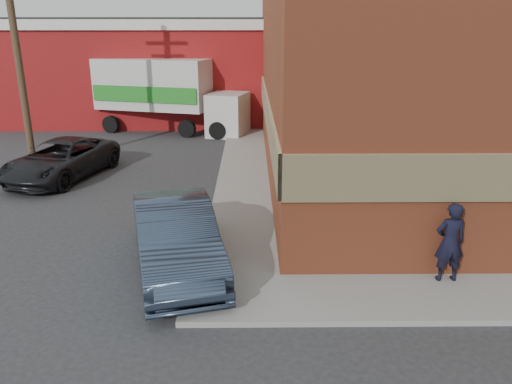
% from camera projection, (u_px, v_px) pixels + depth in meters
% --- Properties ---
extents(ground, '(90.00, 90.00, 0.00)m').
position_uv_depth(ground, '(211.00, 280.00, 10.77)').
color(ground, '#28282B').
rests_on(ground, ground).
extents(brick_building, '(14.25, 18.25, 9.36)m').
position_uv_depth(brick_building, '(463.00, 41.00, 17.90)').
color(brick_building, '#A5492A').
rests_on(brick_building, ground).
extents(sidewalk_west, '(1.80, 18.00, 0.12)m').
position_uv_depth(sidewalk_west, '(244.00, 166.00, 19.29)').
color(sidewalk_west, gray).
rests_on(sidewalk_west, ground).
extents(warehouse, '(16.30, 8.30, 5.60)m').
position_uv_depth(warehouse, '(132.00, 69.00, 28.78)').
color(warehouse, maroon).
rests_on(warehouse, ground).
extents(utility_pole, '(2.00, 0.26, 9.00)m').
position_uv_depth(utility_pole, '(15.00, 39.00, 17.73)').
color(utility_pole, brown).
rests_on(utility_pole, ground).
extents(man, '(0.65, 0.45, 1.72)m').
position_uv_depth(man, '(450.00, 242.00, 10.27)').
color(man, black).
rests_on(man, sidewalk_south).
extents(sedan, '(2.82, 5.03, 1.57)m').
position_uv_depth(sedan, '(175.00, 236.00, 11.04)').
color(sedan, '#2D394C').
rests_on(sedan, ground).
extents(suv_a, '(3.47, 5.32, 1.36)m').
position_uv_depth(suv_a, '(61.00, 160.00, 17.76)').
color(suv_a, black).
rests_on(suv_a, ground).
extents(box_truck, '(7.72, 4.15, 3.65)m').
position_uv_depth(box_truck, '(167.00, 91.00, 25.05)').
color(box_truck, silver).
rests_on(box_truck, ground).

